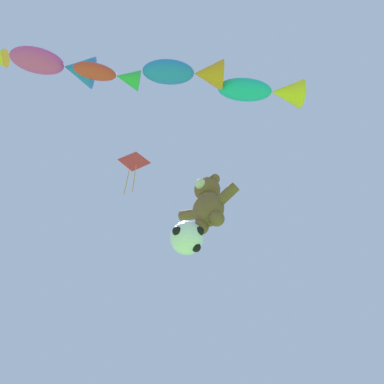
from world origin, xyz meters
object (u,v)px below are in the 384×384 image
(teddy_bear_kite, at_px, (208,203))
(fish_kite_teal, at_px, (266,91))
(diamond_kite, at_px, (134,164))
(fish_kite_magenta, at_px, (58,65))
(fish_kite_cobalt, at_px, (188,73))
(fish_kite_crimson, at_px, (111,75))
(soccer_ball_kite, at_px, (187,238))

(teddy_bear_kite, distance_m, fish_kite_teal, 3.60)
(teddy_bear_kite, height_order, diamond_kite, diamond_kite)
(fish_kite_magenta, bearing_deg, fish_kite_cobalt, 37.72)
(fish_kite_teal, relative_size, diamond_kite, 0.87)
(fish_kite_teal, bearing_deg, fish_kite_crimson, -138.33)
(fish_kite_cobalt, xyz_separation_m, diamond_kite, (-4.50, 2.28, 1.98))
(fish_kite_teal, distance_m, fish_kite_cobalt, 2.25)
(fish_kite_cobalt, height_order, diamond_kite, diamond_kite)
(teddy_bear_kite, distance_m, fish_kite_crimson, 4.56)
(fish_kite_teal, bearing_deg, teddy_bear_kite, 165.70)
(fish_kite_cobalt, bearing_deg, teddy_bear_kite, 115.32)
(teddy_bear_kite, bearing_deg, fish_kite_crimson, -101.08)
(fish_kite_teal, relative_size, fish_kite_cobalt, 1.04)
(fish_kite_cobalt, bearing_deg, soccer_ball_kite, 127.49)
(fish_kite_cobalt, height_order, fish_kite_magenta, fish_kite_magenta)
(teddy_bear_kite, relative_size, fish_kite_crimson, 1.09)
(teddy_bear_kite, height_order, fish_kite_teal, fish_kite_teal)
(diamond_kite, bearing_deg, soccer_ball_kite, -3.02)
(teddy_bear_kite, relative_size, fish_kite_cobalt, 0.88)
(soccer_ball_kite, distance_m, fish_kite_crimson, 5.14)
(soccer_ball_kite, relative_size, fish_kite_magenta, 0.40)
(soccer_ball_kite, height_order, fish_kite_cobalt, fish_kite_cobalt)
(fish_kite_teal, relative_size, fish_kite_crimson, 1.28)
(soccer_ball_kite, height_order, diamond_kite, diamond_kite)
(teddy_bear_kite, relative_size, fish_kite_magenta, 0.83)
(fish_kite_teal, height_order, fish_kite_magenta, fish_kite_magenta)
(soccer_ball_kite, bearing_deg, fish_kite_cobalt, -52.51)
(fish_kite_magenta, xyz_separation_m, diamond_kite, (-1.53, 4.57, 1.52))
(fish_kite_teal, bearing_deg, fish_kite_cobalt, -130.92)
(fish_kite_crimson, bearing_deg, diamond_kite, 127.42)
(diamond_kite, bearing_deg, fish_kite_magenta, -71.54)
(fish_kite_teal, distance_m, diamond_kite, 6.37)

